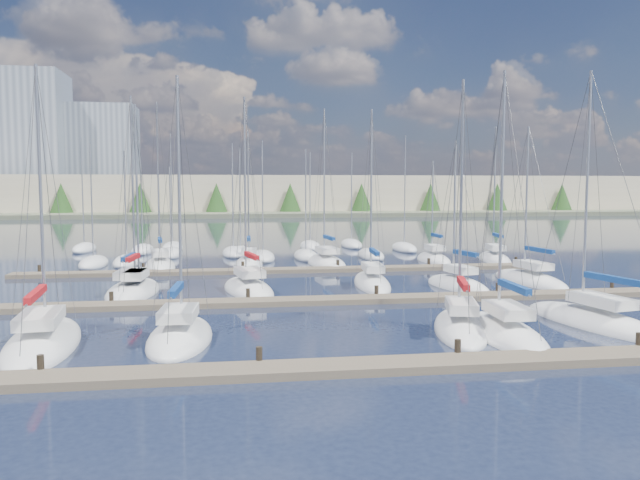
{
  "coord_description": "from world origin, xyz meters",
  "views": [
    {
      "loc": [
        -5.09,
        -20.74,
        6.98
      ],
      "look_at": [
        0.0,
        14.0,
        4.0
      ],
      "focal_mm": 35.0,
      "sensor_mm": 36.0,
      "label": 1
    }
  ],
  "objects": [
    {
      "name": "sailboat_q",
      "position": [
        13.98,
        35.46,
        0.18
      ],
      "size": [
        2.45,
        6.8,
        10.2
      ],
      "rotation": [
        0.0,
        0.0,
        0.01
      ],
      "color": "white",
      "rests_on": "ground"
    },
    {
      "name": "sailboat_b",
      "position": [
        -13.26,
        7.67,
        0.17
      ],
      "size": [
        3.98,
        9.87,
        13.09
      ],
      "rotation": [
        0.0,
        0.0,
        0.11
      ],
      "color": "white",
      "rests_on": "ground"
    },
    {
      "name": "sailboat_h",
      "position": [
        -11.41,
        21.29,
        0.18
      ],
      "size": [
        3.65,
        8.35,
        13.69
      ],
      "rotation": [
        0.0,
        0.0,
        -0.07
      ],
      "color": "white",
      "rests_on": "ground"
    },
    {
      "name": "sailboat_d",
      "position": [
        5.91,
        7.61,
        0.19
      ],
      "size": [
        4.38,
        8.16,
        12.87
      ],
      "rotation": [
        0.0,
        0.0,
        -0.26
      ],
      "color": "white",
      "rests_on": "ground"
    },
    {
      "name": "sailboat_e",
      "position": [
        7.59,
        6.39,
        0.18
      ],
      "size": [
        3.1,
        8.36,
        13.12
      ],
      "rotation": [
        0.0,
        0.0,
        -0.06
      ],
      "color": "white",
      "rests_on": "ground"
    },
    {
      "name": "sailboat_o",
      "position": [
        -3.37,
        34.47,
        0.2
      ],
      "size": [
        2.6,
        6.72,
        12.73
      ],
      "rotation": [
        0.0,
        0.0,
        -0.03
      ],
      "color": "white",
      "rests_on": "ground"
    },
    {
      "name": "sailboat_k",
      "position": [
        4.95,
        22.22,
        0.19
      ],
      "size": [
        3.14,
        8.87,
        13.24
      ],
      "rotation": [
        0.0,
        0.0,
        -0.09
      ],
      "color": "white",
      "rests_on": "ground"
    },
    {
      "name": "sailboat_n",
      "position": [
        -11.05,
        34.46,
        0.2
      ],
      "size": [
        3.62,
        8.65,
        15.06
      ],
      "rotation": [
        0.0,
        0.0,
        0.13
      ],
      "color": "white",
      "rests_on": "ground"
    },
    {
      "name": "sailboat_r",
      "position": [
        19.81,
        34.93,
        0.19
      ],
      "size": [
        3.84,
        8.47,
        13.43
      ],
      "rotation": [
        0.0,
        0.0,
        -0.18
      ],
      "color": "white",
      "rests_on": "ground"
    },
    {
      "name": "sailboat_m",
      "position": [
        16.71,
        21.82,
        0.17
      ],
      "size": [
        3.48,
        8.93,
        12.16
      ],
      "rotation": [
        0.0,
        0.0,
        0.09
      ],
      "color": "white",
      "rests_on": "ground"
    },
    {
      "name": "dock_far",
      "position": [
        0.0,
        30.01,
        0.15
      ],
      "size": [
        44.0,
        1.93,
        1.1
      ],
      "color": "#6B5E4C",
      "rests_on": "ground"
    },
    {
      "name": "dock_mid",
      "position": [
        0.0,
        16.01,
        0.15
      ],
      "size": [
        44.0,
        1.93,
        1.1
      ],
      "color": "#6B5E4C",
      "rests_on": "ground"
    },
    {
      "name": "sailboat_l",
      "position": [
        10.58,
        20.23,
        0.18
      ],
      "size": [
        3.68,
        7.35,
        10.96
      ],
      "rotation": [
        0.0,
        0.0,
        0.2
      ],
      "color": "white",
      "rests_on": "ground"
    },
    {
      "name": "sailboat_f",
      "position": [
        13.18,
        8.07,
        0.18
      ],
      "size": [
        4.42,
        9.92,
        13.58
      ],
      "rotation": [
        0.0,
        0.0,
        0.19
      ],
      "color": "white",
      "rests_on": "ground"
    },
    {
      "name": "ground",
      "position": [
        0.0,
        60.0,
        0.0
      ],
      "size": [
        400.0,
        400.0,
        0.0
      ],
      "primitive_type": "plane",
      "color": "#1F283F",
      "rests_on": "ground"
    },
    {
      "name": "sailboat_p",
      "position": [
        3.59,
        34.7,
        0.18
      ],
      "size": [
        3.64,
        9.02,
        14.79
      ],
      "rotation": [
        0.0,
        0.0,
        0.08
      ],
      "color": "white",
      "rests_on": "ground"
    },
    {
      "name": "sailboat_i",
      "position": [
        -11.08,
        20.87,
        0.19
      ],
      "size": [
        2.78,
        8.07,
        13.1
      ],
      "rotation": [
        0.0,
        0.0,
        -0.07
      ],
      "color": "white",
      "rests_on": "ground"
    },
    {
      "name": "distant_boats",
      "position": [
        -4.34,
        43.76,
        0.29
      ],
      "size": [
        36.93,
        20.75,
        13.3
      ],
      "color": "#9EA0A5",
      "rests_on": "ground"
    },
    {
      "name": "sailboat_c",
      "position": [
        -7.36,
        7.77,
        0.18
      ],
      "size": [
        3.27,
        7.72,
        12.75
      ],
      "rotation": [
        0.0,
        0.0,
        -0.06
      ],
      "color": "white",
      "rests_on": "ground"
    },
    {
      "name": "dock_near",
      "position": [
        0.0,
        2.01,
        0.15
      ],
      "size": [
        44.0,
        1.93,
        1.1
      ],
      "color": "#6B5E4C",
      "rests_on": "ground"
    },
    {
      "name": "shoreline",
      "position": [
        -13.29,
        149.77,
        7.44
      ],
      "size": [
        400.0,
        60.0,
        38.0
      ],
      "color": "#666B51",
      "rests_on": "ground"
    },
    {
      "name": "sailboat_j",
      "position": [
        -3.85,
        20.9,
        0.18
      ],
      "size": [
        4.36,
        8.57,
        13.72
      ],
      "rotation": [
        0.0,
        0.0,
        0.19
      ],
      "color": "white",
      "rests_on": "ground"
    }
  ]
}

